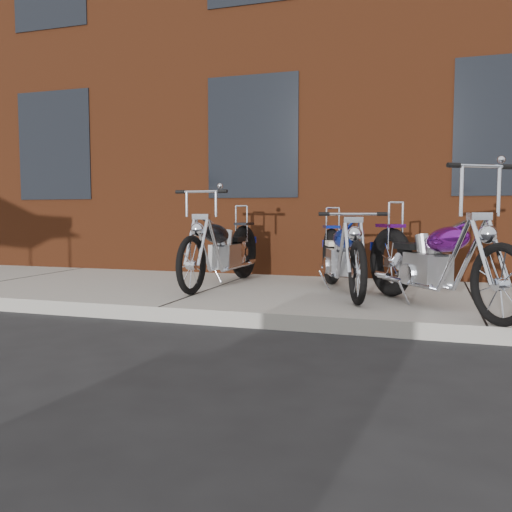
% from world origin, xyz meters
% --- Properties ---
extents(ground, '(120.00, 120.00, 0.00)m').
position_xyz_m(ground, '(0.00, 0.00, 0.00)').
color(ground, black).
rests_on(ground, ground).
extents(sidewalk, '(22.00, 3.00, 0.15)m').
position_xyz_m(sidewalk, '(0.00, 1.50, 0.07)').
color(sidewalk, '#999891').
rests_on(sidewalk, ground).
extents(building_brick, '(22.00, 10.00, 8.00)m').
position_xyz_m(building_brick, '(0.00, 8.00, 4.00)').
color(building_brick, '#5A2610').
rests_on(building_brick, ground).
extents(chopper_purple, '(1.47, 2.03, 1.34)m').
position_xyz_m(chopper_purple, '(2.57, 0.77, 0.58)').
color(chopper_purple, black).
rests_on(chopper_purple, sidewalk).
extents(chopper_blue, '(0.89, 2.19, 0.99)m').
position_xyz_m(chopper_blue, '(1.57, 1.51, 0.56)').
color(chopper_blue, black).
rests_on(chopper_blue, sidewalk).
extents(chopper_third, '(0.57, 2.35, 1.19)m').
position_xyz_m(chopper_third, '(0.01, 1.72, 0.57)').
color(chopper_third, black).
rests_on(chopper_third, sidewalk).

